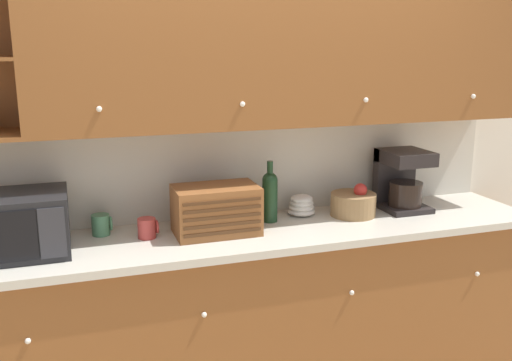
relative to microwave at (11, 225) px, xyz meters
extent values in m
plane|color=tan|center=(1.21, 0.29, -1.07)|extent=(24.00, 24.00, 0.00)
cube|color=silver|center=(1.21, 0.32, 0.23)|extent=(5.49, 0.06, 2.60)
cube|color=brown|center=(1.21, 0.00, -0.63)|extent=(3.09, 0.59, 0.89)
cube|color=beige|center=(1.21, -0.02, -0.16)|extent=(3.11, 0.62, 0.04)
sphere|color=white|center=(0.05, -0.31, -0.43)|extent=(0.03, 0.03, 0.03)
sphere|color=white|center=(0.82, -0.31, -0.43)|extent=(0.03, 0.03, 0.03)
sphere|color=white|center=(1.59, -0.31, -0.43)|extent=(0.03, 0.03, 0.03)
sphere|color=white|center=(2.37, -0.31, -0.43)|extent=(0.03, 0.03, 0.03)
cube|color=beige|center=(1.21, 0.29, 0.12)|extent=(3.09, 0.01, 0.53)
cube|color=brown|center=(1.42, 0.11, 0.76)|extent=(2.67, 0.37, 0.73)
sphere|color=white|center=(0.42, -0.08, 0.52)|extent=(0.03, 0.03, 0.03)
sphere|color=white|center=(1.08, -0.08, 0.52)|extent=(0.03, 0.03, 0.03)
sphere|color=white|center=(1.75, -0.08, 0.52)|extent=(0.03, 0.03, 0.03)
sphere|color=white|center=(2.42, -0.08, 0.52)|extent=(0.03, 0.03, 0.03)
cube|color=black|center=(0.00, 0.00, 0.00)|extent=(0.51, 0.37, 0.28)
cube|color=#2D2D33|center=(0.18, -0.18, 0.00)|extent=(0.11, 0.01, 0.23)
cylinder|color=#4C845B|center=(0.40, 0.16, -0.09)|extent=(0.09, 0.09, 0.11)
torus|color=#4C845B|center=(0.45, 0.16, -0.09)|extent=(0.01, 0.07, 0.07)
cylinder|color=#B73D38|center=(0.62, 0.04, -0.09)|extent=(0.09, 0.09, 0.10)
torus|color=#B73D38|center=(0.67, 0.04, -0.09)|extent=(0.01, 0.07, 0.07)
cube|color=brown|center=(0.97, 0.00, -0.02)|extent=(0.43, 0.26, 0.25)
cube|color=#4B2C16|center=(0.97, -0.14, -0.10)|extent=(0.39, 0.01, 0.02)
cube|color=#4B2C16|center=(0.97, -0.14, -0.06)|extent=(0.39, 0.01, 0.02)
cube|color=#4B2C16|center=(0.97, -0.14, -0.02)|extent=(0.39, 0.01, 0.02)
cube|color=#4B2C16|center=(0.97, -0.14, 0.02)|extent=(0.39, 0.01, 0.02)
cube|color=#4B2C16|center=(0.97, -0.14, 0.06)|extent=(0.39, 0.01, 0.02)
cylinder|color=#19381E|center=(1.29, 0.10, -0.03)|extent=(0.08, 0.08, 0.23)
sphere|color=#19381E|center=(1.29, 0.10, 0.09)|extent=(0.08, 0.08, 0.08)
cylinder|color=#19381E|center=(1.29, 0.10, 0.15)|extent=(0.03, 0.03, 0.08)
ellipsoid|color=silver|center=(1.50, 0.15, -0.12)|extent=(0.15, 0.15, 0.04)
ellipsoid|color=silver|center=(1.50, 0.15, -0.09)|extent=(0.15, 0.15, 0.04)
ellipsoid|color=silver|center=(1.50, 0.15, -0.07)|extent=(0.14, 0.14, 0.04)
ellipsoid|color=silver|center=(1.50, 0.15, -0.05)|extent=(0.13, 0.13, 0.04)
cylinder|color=#937047|center=(1.78, 0.06, -0.08)|extent=(0.25, 0.25, 0.13)
sphere|color=red|center=(1.81, 0.04, 0.01)|extent=(0.08, 0.08, 0.08)
cube|color=black|center=(2.11, 0.07, -0.13)|extent=(0.25, 0.28, 0.03)
cylinder|color=black|center=(2.11, 0.05, -0.04)|extent=(0.19, 0.19, 0.14)
cube|color=black|center=(2.11, 0.18, 0.03)|extent=(0.25, 0.06, 0.35)
cube|color=black|center=(2.11, 0.07, 0.17)|extent=(0.25, 0.28, 0.08)
camera|label=1|loc=(0.28, -2.71, 0.80)|focal=40.00mm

